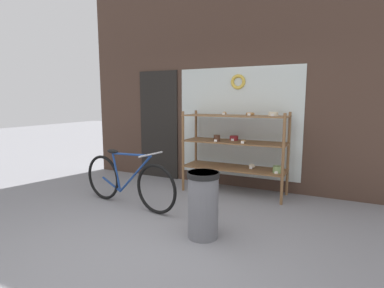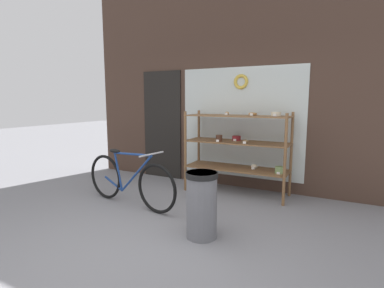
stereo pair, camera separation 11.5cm
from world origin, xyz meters
TOP-DOWN VIEW (x-y plane):
  - ground_plane at (0.00, 0.00)m, footprint 30.00×30.00m
  - storefront_facade at (-0.03, 2.75)m, footprint 5.79×0.13m
  - display_case at (0.30, 2.34)m, footprint 1.69×0.56m
  - bicycle at (-0.93, 1.06)m, footprint 1.77×0.46m
  - trash_bin at (0.47, 0.60)m, footprint 0.36×0.36m

SIDE VIEW (x-z plane):
  - ground_plane at x=0.00m, z-range 0.00..0.00m
  - bicycle at x=-0.93m, z-range -0.04..0.78m
  - trash_bin at x=0.47m, z-range 0.03..0.78m
  - display_case at x=0.30m, z-range 0.16..1.52m
  - storefront_facade at x=-0.03m, z-range -0.05..3.94m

